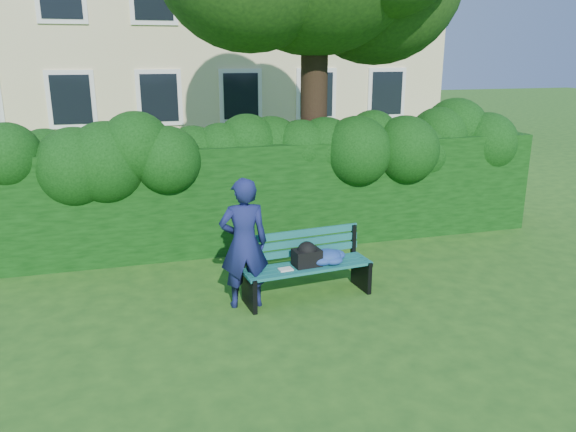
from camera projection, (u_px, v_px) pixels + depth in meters
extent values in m
plane|color=#24541A|center=(300.00, 292.00, 7.91)|extent=(80.00, 80.00, 0.00)
cube|color=white|center=(71.00, 100.00, 15.62)|extent=(1.30, 0.08, 1.60)
cube|color=black|center=(71.00, 100.00, 15.58)|extent=(1.05, 0.04, 1.35)
cube|color=white|center=(159.00, 98.00, 16.25)|extent=(1.30, 0.08, 1.60)
cube|color=black|center=(159.00, 98.00, 16.21)|extent=(1.05, 0.04, 1.35)
cube|color=white|center=(241.00, 96.00, 16.88)|extent=(1.30, 0.08, 1.60)
cube|color=black|center=(241.00, 96.00, 16.85)|extent=(1.05, 0.04, 1.35)
cube|color=white|center=(316.00, 95.00, 17.52)|extent=(1.30, 0.08, 1.60)
cube|color=black|center=(317.00, 95.00, 17.48)|extent=(1.05, 0.04, 1.35)
cube|color=white|center=(386.00, 93.00, 18.15)|extent=(1.30, 0.08, 1.60)
cube|color=black|center=(387.00, 93.00, 18.11)|extent=(1.05, 0.04, 1.35)
cube|color=white|center=(391.00, 1.00, 17.37)|extent=(1.30, 0.08, 1.60)
cube|color=black|center=(391.00, 1.00, 17.33)|extent=(1.05, 0.04, 1.35)
cube|color=black|center=(263.00, 194.00, 9.69)|extent=(10.00, 1.00, 1.80)
cylinder|color=black|center=(314.00, 97.00, 9.91)|extent=(0.47, 0.47, 4.97)
cube|color=#115750|center=(313.00, 271.00, 7.46)|extent=(1.78, 0.29, 0.04)
cube|color=#115750|center=(309.00, 268.00, 7.56)|extent=(1.78, 0.29, 0.04)
cube|color=#115750|center=(306.00, 265.00, 7.67)|extent=(1.78, 0.29, 0.04)
cube|color=#115750|center=(302.00, 262.00, 7.78)|extent=(1.78, 0.29, 0.04)
cube|color=#115750|center=(300.00, 252.00, 7.81)|extent=(1.77, 0.22, 0.10)
cube|color=#115750|center=(300.00, 243.00, 7.79)|extent=(1.77, 0.22, 0.10)
cube|color=#115750|center=(300.00, 233.00, 7.76)|extent=(1.77, 0.22, 0.10)
cube|color=black|center=(249.00, 292.00, 7.38)|extent=(0.11, 0.50, 0.44)
cube|color=black|center=(243.00, 255.00, 7.49)|extent=(0.07, 0.07, 0.45)
cube|color=black|center=(250.00, 278.00, 7.27)|extent=(0.10, 0.42, 0.05)
cube|color=black|center=(361.00, 274.00, 7.98)|extent=(0.11, 0.50, 0.44)
cube|color=black|center=(353.00, 240.00, 8.09)|extent=(0.07, 0.07, 0.45)
cube|color=black|center=(364.00, 260.00, 7.88)|extent=(0.10, 0.42, 0.05)
cube|color=white|center=(286.00, 269.00, 7.44)|extent=(0.19, 0.15, 0.02)
cube|color=black|center=(307.00, 258.00, 7.58)|extent=(0.39, 0.30, 0.23)
imported|color=navy|center=(244.00, 243.00, 7.26)|extent=(0.65, 0.44, 1.74)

